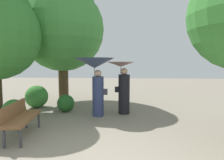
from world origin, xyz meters
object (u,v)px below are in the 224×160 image
(person_left, at_px, (95,71))
(person_right, at_px, (123,81))
(tree_near_left, at_px, (62,23))
(park_bench, at_px, (20,116))

(person_left, xyz_separation_m, person_right, (0.92, 0.37, -0.35))
(person_right, relative_size, tree_near_left, 0.33)
(park_bench, bearing_deg, person_left, -46.35)
(park_bench, xyz_separation_m, tree_near_left, (-0.28, 4.25, 3.10))
(tree_near_left, bearing_deg, park_bench, -86.20)
(person_left, height_order, person_right, person_left)
(person_left, height_order, park_bench, person_left)
(tree_near_left, bearing_deg, person_left, -50.18)
(person_left, distance_m, person_right, 1.05)
(person_left, height_order, tree_near_left, tree_near_left)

